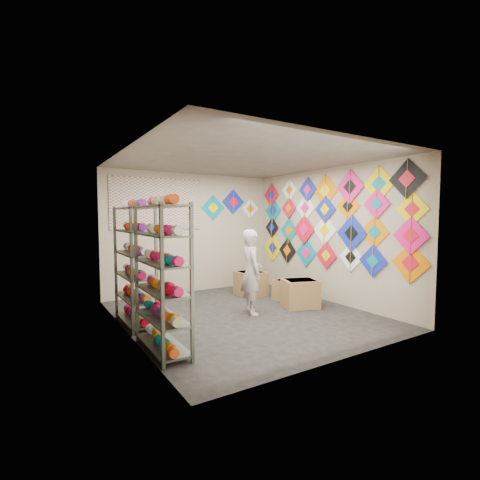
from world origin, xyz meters
TOP-DOWN VIEW (x-y plane):
  - ground at (0.00, 0.00)m, footprint 4.50×4.50m
  - room_walls at (0.00, 0.00)m, footprint 4.50×4.50m
  - shelf_rack_front at (-1.78, -0.85)m, footprint 0.40×1.10m
  - shelf_rack_back at (-1.78, 0.45)m, footprint 0.40×1.10m
  - string_spools at (-1.78, -0.20)m, footprint 0.12×2.36m
  - kite_wall_display at (1.98, -0.03)m, footprint 0.05×4.33m
  - back_wall_kites at (1.02, 2.24)m, footprint 1.60×0.02m
  - poster at (-0.80, 2.23)m, footprint 2.00×0.01m
  - shopkeeper at (0.15, -0.01)m, footprint 0.74×0.65m
  - carton_a at (1.19, -0.13)m, footprint 0.77×0.71m
  - carton_b at (1.35, 0.46)m, footprint 0.61×0.55m
  - carton_c at (0.93, 1.19)m, footprint 0.56×0.62m

SIDE VIEW (x-z plane):
  - ground at x=0.00m, z-range 0.00..0.00m
  - carton_b at x=1.35m, z-range 0.00..0.42m
  - carton_c at x=0.93m, z-range 0.00..0.52m
  - carton_a at x=1.19m, z-range 0.00..0.53m
  - shopkeeper at x=0.15m, z-range 0.00..1.50m
  - shelf_rack_front at x=-1.78m, z-range 0.00..1.90m
  - shelf_rack_back at x=-1.78m, z-range 0.00..1.90m
  - string_spools at x=-1.78m, z-range 0.99..1.11m
  - kite_wall_display at x=1.98m, z-range 0.59..2.66m
  - room_walls at x=0.00m, z-range -0.61..3.89m
  - back_wall_kites at x=1.02m, z-range 1.60..2.37m
  - poster at x=-0.80m, z-range 1.45..2.55m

